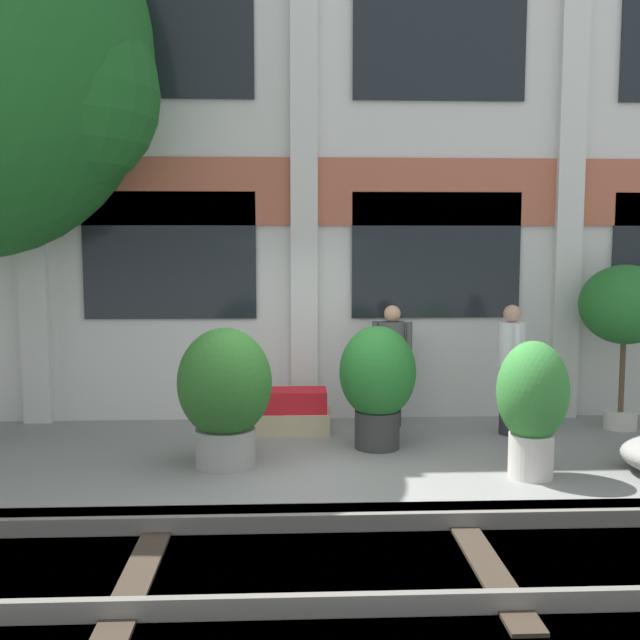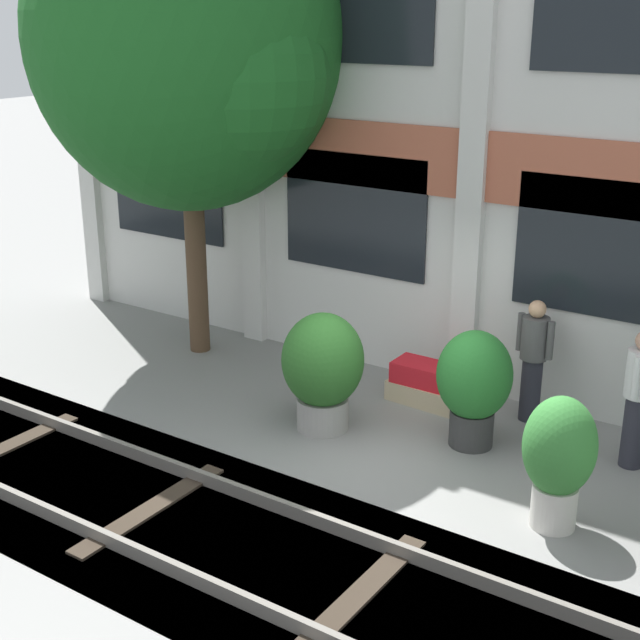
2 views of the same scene
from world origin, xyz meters
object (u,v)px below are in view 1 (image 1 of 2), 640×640
potted_plant_stone_basin (225,391)px  resident_watching_tracks (392,362)px  potted_plant_glazed_jar (532,401)px  resident_by_doorway (511,365)px  potted_plant_tall_urn (625,308)px  potted_plant_square_trough (291,412)px  potted_plant_fluted_column (378,379)px

potted_plant_stone_basin → resident_watching_tracks: resident_watching_tracks is taller
potted_plant_glazed_jar → resident_watching_tracks: resident_watching_tracks is taller
potted_plant_stone_basin → resident_by_doorway: (3.49, 1.18, 0.06)m
potted_plant_tall_urn → resident_by_doorway: bearing=-172.0°
potted_plant_square_trough → potted_plant_stone_basin: bearing=-117.2°
potted_plant_fluted_column → resident_by_doorway: resident_by_doorway is taller
potted_plant_square_trough → resident_watching_tracks: bearing=11.8°
resident_by_doorway → resident_watching_tracks: 1.52m
potted_plant_fluted_column → resident_watching_tracks: size_ratio=0.91×
potted_plant_stone_basin → potted_plant_glazed_jar: 3.25m
resident_by_doorway → resident_watching_tracks: bearing=-20.4°
potted_plant_tall_urn → potted_plant_fluted_column: potted_plant_tall_urn is taller
potted_plant_square_trough → resident_watching_tracks: resident_watching_tracks is taller
potted_plant_stone_basin → resident_watching_tracks: size_ratio=0.94×
resident_by_doorway → potted_plant_fluted_column: bearing=16.6°
potted_plant_square_trough → potted_plant_fluted_column: bearing=-37.7°
potted_plant_stone_basin → resident_by_doorway: 3.69m
potted_plant_square_trough → potted_plant_tall_urn: (4.30, -0.01, 1.32)m
potted_plant_square_trough → potted_plant_fluted_column: size_ratio=0.71×
potted_plant_tall_urn → potted_plant_fluted_column: bearing=-166.8°
potted_plant_square_trough → potted_plant_glazed_jar: potted_plant_glazed_jar is taller
potted_plant_square_trough → potted_plant_stone_basin: size_ratio=0.68×
potted_plant_fluted_column → resident_watching_tracks: (0.32, 1.06, 0.04)m
potted_plant_tall_urn → resident_watching_tracks: potted_plant_tall_urn is taller
potted_plant_stone_basin → resident_watching_tracks: (2.06, 1.69, 0.03)m
potted_plant_fluted_column → resident_by_doorway: bearing=17.5°
potted_plant_tall_urn → potted_plant_glazed_jar: size_ratio=1.50×
potted_plant_square_trough → resident_by_doorway: (2.77, -0.23, 0.62)m
potted_plant_tall_urn → resident_watching_tracks: (-2.97, 0.29, -0.72)m
potted_plant_tall_urn → potted_plant_glazed_jar: bearing=-133.3°
potted_plant_stone_basin → potted_plant_fluted_column: bearing=19.8°
potted_plant_stone_basin → resident_by_doorway: resident_by_doorway is taller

